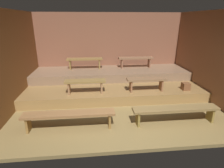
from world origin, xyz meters
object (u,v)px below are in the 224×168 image
(bench_floor_right, at_px, (176,110))
(bench_lower_right, at_px, (146,81))
(bench_floor_left, at_px, (69,115))
(bench_lower_left, at_px, (85,83))
(bench_middle_left, at_px, (85,61))
(bench_middle_right, at_px, (136,59))
(wooden_crate_lower, at_px, (186,86))

(bench_floor_right, relative_size, bench_lower_right, 1.73)
(bench_floor_left, xyz_separation_m, bench_lower_right, (2.15, 1.41, 0.28))
(bench_lower_left, bearing_deg, bench_middle_left, 91.88)
(bench_middle_right, bearing_deg, bench_floor_left, -125.03)
(bench_floor_right, relative_size, bench_middle_left, 1.55)
(bench_middle_right, xyz_separation_m, wooden_crate_lower, (1.19, -1.78, -0.51))
(bench_floor_right, xyz_separation_m, bench_lower_left, (-2.15, 1.41, 0.28))
(bench_middle_left, bearing_deg, bench_lower_right, -42.82)
(bench_lower_left, xyz_separation_m, bench_middle_right, (1.88, 1.75, 0.30))
(bench_floor_left, height_order, bench_lower_left, bench_lower_left)
(bench_lower_left, relative_size, wooden_crate_lower, 5.29)
(bench_lower_left, relative_size, bench_middle_left, 0.89)
(bench_middle_left, bearing_deg, bench_floor_left, -94.86)
(bench_floor_left, xyz_separation_m, bench_middle_left, (0.27, 3.15, 0.58))
(bench_lower_left, height_order, bench_lower_right, same)
(bench_lower_right, height_order, bench_middle_left, bench_middle_left)
(bench_floor_left, bearing_deg, bench_lower_left, 76.97)
(bench_lower_right, xyz_separation_m, bench_middle_right, (0.06, 1.75, 0.30))
(bench_middle_left, xyz_separation_m, bench_middle_right, (1.94, 0.00, 0.00))
(bench_lower_left, xyz_separation_m, wooden_crate_lower, (3.08, -0.03, -0.20))
(bench_middle_left, bearing_deg, bench_lower_left, -88.12)
(bench_lower_right, relative_size, bench_middle_left, 0.89)
(bench_floor_right, xyz_separation_m, wooden_crate_lower, (0.92, 1.37, 0.07))
(bench_lower_right, relative_size, wooden_crate_lower, 5.29)
(bench_floor_right, distance_m, wooden_crate_lower, 1.66)
(bench_lower_right, xyz_separation_m, bench_middle_left, (-1.88, 1.75, 0.30))
(bench_floor_left, xyz_separation_m, bench_middle_right, (2.21, 3.15, 0.58))
(bench_floor_left, height_order, bench_lower_right, bench_lower_right)
(bench_middle_left, bearing_deg, bench_floor_right, -54.97)
(bench_floor_right, bearing_deg, bench_floor_left, 180.00)
(bench_floor_right, xyz_separation_m, bench_lower_right, (-0.33, 1.41, 0.28))
(bench_lower_right, distance_m, bench_middle_right, 1.77)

